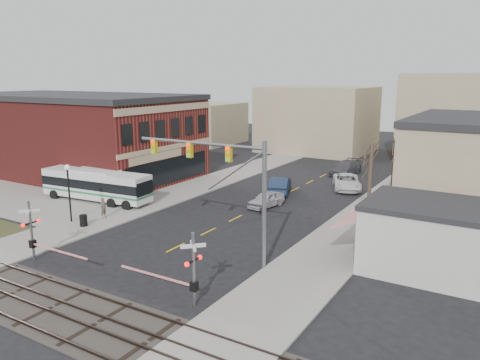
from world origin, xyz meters
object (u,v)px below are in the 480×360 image
object	(u,v)px
car_c	(347,182)
rr_crossing_west	(36,232)
street_lamp	(68,182)
trash_bin	(83,221)
transit_bus	(96,185)
car_d	(345,168)
traffic_signal_mast	(226,174)
rr_crossing_east	(187,269)
pedestrian_near	(104,208)
pedestrian_far	(127,199)
car_a	(266,199)
car_b	(280,185)

from	to	relation	value
car_c	rr_crossing_west	bearing A→B (deg)	-132.81
street_lamp	trash_bin	xyz separation A→B (m)	(1.79, -0.29, -2.88)
transit_bus	car_d	bearing A→B (deg)	56.57
traffic_signal_mast	rr_crossing_west	bearing A→B (deg)	-148.10
rr_crossing_east	car_c	distance (m)	29.02
transit_bus	car_c	xyz separation A→B (m)	(18.74, 17.06, -0.87)
transit_bus	car_c	size ratio (longest dim) A/B	2.02
street_lamp	pedestrian_near	xyz separation A→B (m)	(1.61, 2.00, -2.44)
car_d	pedestrian_far	world-z (taller)	pedestrian_far
car_a	pedestrian_near	xyz separation A→B (m)	(-9.74, -10.37, 0.31)
car_d	pedestrian_near	distance (m)	30.29
rr_crossing_east	car_b	world-z (taller)	rr_crossing_east
traffic_signal_mast	rr_crossing_east	size ratio (longest dim) A/B	1.73
car_c	street_lamp	bearing A→B (deg)	-146.88
rr_crossing_west	car_c	distance (m)	31.22
rr_crossing_east	pedestrian_near	distance (m)	17.07
car_c	car_a	bearing A→B (deg)	-134.24
car_d	pedestrian_far	size ratio (longest dim) A/B	3.53
traffic_signal_mast	car_d	distance (m)	30.71
rr_crossing_east	car_c	size ratio (longest dim) A/B	0.98
car_b	street_lamp	bearing A→B (deg)	39.89
rr_crossing_east	car_d	world-z (taller)	rr_crossing_east
car_b	trash_bin	bearing A→B (deg)	44.82
transit_bus	car_a	distance (m)	16.12
street_lamp	car_b	size ratio (longest dim) A/B	0.90
car_a	rr_crossing_east	bearing A→B (deg)	-64.83
traffic_signal_mast	car_c	world-z (taller)	traffic_signal_mast
pedestrian_near	car_d	bearing A→B (deg)	-29.10
car_b	pedestrian_near	xyz separation A→B (m)	(-8.59, -15.57, 0.15)
rr_crossing_west	rr_crossing_east	distance (m)	11.82
car_b	pedestrian_far	xyz separation A→B (m)	(-9.18, -12.32, 0.07)
car_d	trash_bin	bearing A→B (deg)	-102.79
pedestrian_far	traffic_signal_mast	bearing A→B (deg)	-43.20
street_lamp	pedestrian_far	size ratio (longest dim) A/B	2.92
car_c	pedestrian_far	world-z (taller)	pedestrian_far
car_a	traffic_signal_mast	bearing A→B (deg)	-63.80
rr_crossing_west	car_a	world-z (taller)	rr_crossing_west
traffic_signal_mast	car_b	size ratio (longest dim) A/B	1.85
street_lamp	car_d	bearing A→B (deg)	66.93
transit_bus	traffic_signal_mast	distance (m)	19.69
rr_crossing_west	car_a	size ratio (longest dim) A/B	1.36
rr_crossing_east	pedestrian_far	bearing A→B (deg)	143.57
car_c	pedestrian_far	size ratio (longest dim) A/B	3.53
transit_bus	car_b	world-z (taller)	transit_bus
rr_crossing_west	car_b	bearing A→B (deg)	77.21
trash_bin	street_lamp	bearing A→B (deg)	170.78
car_c	pedestrian_near	bearing A→B (deg)	-146.40
rr_crossing_west	street_lamp	world-z (taller)	street_lamp
car_c	car_d	world-z (taller)	car_d
transit_bus	car_c	world-z (taller)	transit_bus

